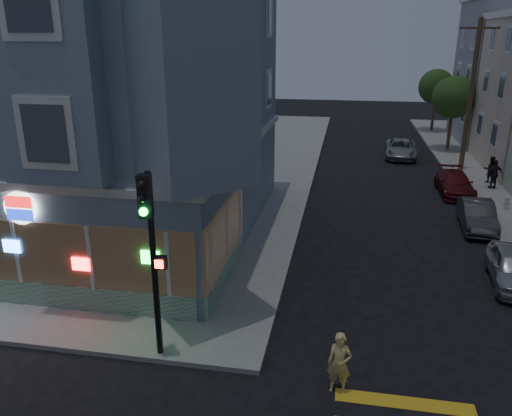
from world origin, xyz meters
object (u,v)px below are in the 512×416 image
(street_tree_far, at_px, (436,87))
(running_child, at_px, (339,363))
(pedestrian_b, at_px, (494,174))
(parked_car_b, at_px, (477,215))
(street_tree_near, at_px, (454,97))
(pedestrian_a, at_px, (490,169))
(utility_pole, at_px, (471,94))
(fire_hydrant, at_px, (507,202))
(parked_car_c, at_px, (455,183))
(parked_car_d, at_px, (401,149))
(traffic_signal, at_px, (151,237))

(street_tree_far, height_order, running_child, street_tree_far)
(pedestrian_b, distance_m, parked_car_b, 6.58)
(street_tree_near, height_order, pedestrian_b, street_tree_near)
(pedestrian_a, bearing_deg, running_child, 74.42)
(pedestrian_a, bearing_deg, utility_pole, -63.30)
(running_child, bearing_deg, utility_pole, 79.55)
(utility_pole, height_order, fire_hydrant, utility_pole)
(parked_car_c, distance_m, parked_car_d, 8.61)
(parked_car_c, distance_m, traffic_signal, 20.00)
(street_tree_near, relative_size, parked_car_d, 1.18)
(street_tree_far, height_order, pedestrian_a, street_tree_far)
(utility_pole, distance_m, traffic_signal, 24.81)
(pedestrian_a, xyz_separation_m, parked_car_d, (-4.40, 6.12, -0.28))
(pedestrian_a, distance_m, parked_car_b, 7.78)
(parked_car_b, bearing_deg, parked_car_d, 102.62)
(parked_car_d, height_order, fire_hydrant, parked_car_d)
(street_tree_far, xyz_separation_m, parked_car_d, (-3.60, -10.66, -3.31))
(fire_hydrant, bearing_deg, running_child, -117.83)
(utility_pole, relative_size, parked_car_b, 2.41)
(parked_car_b, bearing_deg, traffic_signal, -128.08)
(street_tree_near, height_order, fire_hydrant, street_tree_near)
(street_tree_far, relative_size, parked_car_b, 1.42)
(street_tree_far, bearing_deg, pedestrian_a, -87.27)
(running_child, height_order, pedestrian_a, pedestrian_a)
(street_tree_far, bearing_deg, street_tree_near, -90.00)
(street_tree_far, distance_m, parked_car_c, 19.35)
(parked_car_c, height_order, fire_hydrant, parked_car_c)
(street_tree_near, relative_size, street_tree_far, 1.00)
(street_tree_near, height_order, street_tree_far, same)
(utility_pole, xyz_separation_m, pedestrian_a, (1.00, -2.78, -3.89))
(pedestrian_b, relative_size, parked_car_d, 0.36)
(utility_pole, xyz_separation_m, street_tree_far, (0.20, 14.00, -0.86))
(street_tree_far, xyz_separation_m, pedestrian_b, (0.70, -18.02, -2.98))
(traffic_signal, bearing_deg, utility_pole, 51.68)
(street_tree_near, distance_m, parked_car_b, 16.61)
(street_tree_near, height_order, parked_car_d, street_tree_near)
(running_child, height_order, fire_hydrant, running_child)
(street_tree_near, bearing_deg, street_tree_far, 90.00)
(street_tree_near, xyz_separation_m, fire_hydrant, (0.42, -13.69, -3.42))
(street_tree_far, bearing_deg, fire_hydrant, -88.90)
(pedestrian_a, distance_m, pedestrian_b, 1.24)
(pedestrian_a, bearing_deg, street_tree_near, -77.87)
(parked_car_c, bearing_deg, parked_car_d, 103.57)
(parked_car_c, bearing_deg, utility_pole, 74.88)
(pedestrian_a, relative_size, parked_car_b, 0.40)
(running_child, xyz_separation_m, fire_hydrant, (7.66, 14.51, -0.27))
(pedestrian_b, bearing_deg, fire_hydrant, 70.83)
(street_tree_near, bearing_deg, parked_car_c, -97.76)
(pedestrian_a, distance_m, parked_car_c, 3.21)
(parked_car_c, xyz_separation_m, fire_hydrant, (1.92, -2.69, -0.08))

